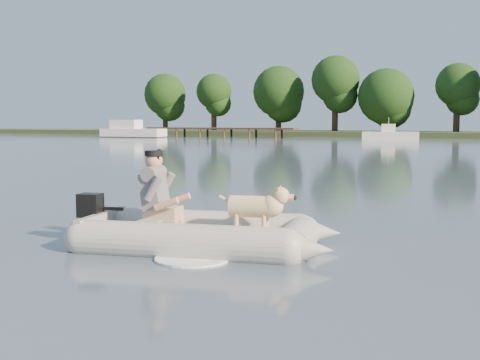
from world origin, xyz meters
The scene contains 10 objects.
water centered at (0.00, 0.00, 0.00)m, with size 160.00×160.00×0.00m, color slate.
shore_bank centered at (0.00, 62.00, 0.25)m, with size 160.00×12.00×0.70m, color #47512D.
dock centered at (-26.00, 52.00, 0.52)m, with size 18.00×2.00×1.04m, color #4C331E, non-canonical shape.
treeline centered at (-3.71, 61.11, 5.48)m, with size 71.02×7.35×9.27m.
dinghy centered at (0.72, 0.36, 0.60)m, with size 4.77×3.42×1.40m, color #9C9C97, non-canonical shape.
man centered at (0.01, 0.27, 0.78)m, with size 0.73×0.63×1.09m, color slate, non-canonical shape.
dog centered at (1.34, 0.55, 0.52)m, with size 0.94×0.33×0.63m, color tan, non-canonical shape.
outboard_motor centered at (-0.93, 0.01, 0.31)m, with size 0.42×0.29×0.80m, color black, non-canonical shape.
cabin_cruiser centered at (-33.59, 46.56, 0.94)m, with size 7.21×2.57×2.23m, color white, non-canonical shape.
motorboat centered at (-6.63, 48.36, 0.99)m, with size 5.15×1.98×2.18m, color white, non-canonical shape.
Camera 1 is at (4.65, -6.69, 1.71)m, focal length 45.00 mm.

